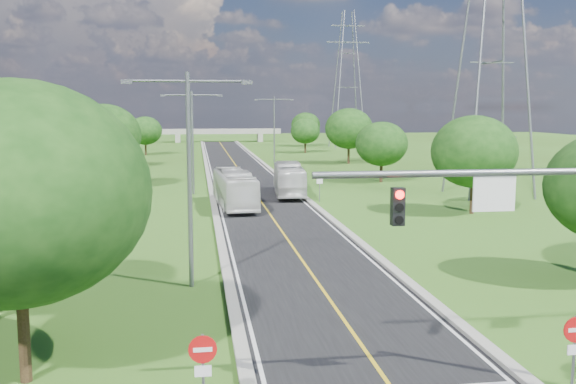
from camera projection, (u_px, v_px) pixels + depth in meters
name	position (u px, v px, depth m)	size (l,w,h in m)	color
ground	(243.00, 177.00, 78.28)	(260.00, 260.00, 0.00)	#315116
road	(240.00, 172.00, 84.17)	(8.00, 150.00, 0.06)	black
curb_left	(207.00, 172.00, 83.56)	(0.50, 150.00, 0.22)	gray
curb_right	(272.00, 171.00, 84.75)	(0.50, 150.00, 0.22)	gray
signal_mast	(528.00, 231.00, 18.30)	(8.54, 0.33, 7.20)	slate
do_not_enter_left	(203.00, 361.00, 16.89)	(0.76, 0.11, 2.50)	slate
do_not_enter_right	(575.00, 341.00, 18.38)	(0.76, 0.11, 2.50)	slate
speed_limit_sign	(320.00, 184.00, 57.20)	(0.55, 0.09, 2.40)	slate
overpass	(219.00, 132.00, 156.47)	(30.00, 3.00, 3.20)	gray
streetlight_near_left	(189.00, 161.00, 29.55)	(5.90, 0.25, 10.00)	slate
streetlight_mid_left	(192.00, 133.00, 61.94)	(5.90, 0.25, 10.00)	slate
streetlight_far_right	(274.00, 124.00, 96.01)	(5.90, 0.25, 10.00)	slate
power_tower_near	(493.00, 47.00, 59.92)	(9.00, 6.40, 28.00)	slate
power_tower_far	(348.00, 80.00, 134.08)	(9.00, 6.40, 28.00)	slate
tree_lb	(45.00, 163.00, 44.02)	(6.30, 6.30, 7.33)	black
tree_lc	(104.00, 135.00, 65.62)	(7.56, 7.56, 8.79)	black
tree_ld	(113.00, 132.00, 88.97)	(6.72, 6.72, 7.82)	black
tree_le	(145.00, 131.00, 112.96)	(5.88, 5.88, 6.84)	black
tree_lf	(16.00, 193.00, 19.04)	(7.98, 7.98, 9.28)	black
tree_rb	(474.00, 152.00, 50.45)	(6.72, 6.72, 7.82)	black
tree_rc	(382.00, 144.00, 71.98)	(5.88, 5.88, 6.84)	black
tree_rd	(349.00, 129.00, 95.69)	(7.14, 7.14, 8.30)	black
tree_re	(305.00, 131.00, 119.05)	(5.46, 5.46, 6.35)	black
tree_rf	(306.00, 125.00, 139.09)	(6.30, 6.30, 7.33)	black
bus_outbound	(289.00, 179.00, 61.35)	(2.55, 10.91, 3.04)	silver
bus_inbound	(235.00, 189.00, 54.07)	(2.60, 11.10, 3.09)	silver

